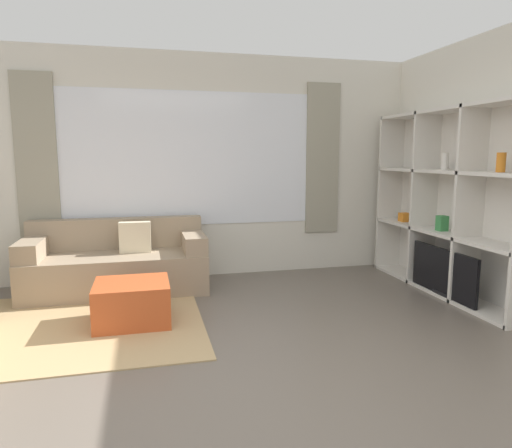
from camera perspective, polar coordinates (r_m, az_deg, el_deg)
The scene contains 7 objects.
ground_plane at distance 2.84m, azimuth -0.74°, elevation -23.01°, with size 16.00×16.00×0.00m, color #665B51.
wall_back at distance 5.64m, azimuth -8.29°, elevation 7.10°, with size 6.77×0.11×2.70m.
wall_right at distance 5.20m, azimuth 26.67°, elevation 6.11°, with size 0.07×4.42×2.70m, color silver.
area_rug at distance 4.44m, azimuth -24.43°, elevation -11.75°, with size 2.63×1.94×0.01m, color tan.
shelving_unit at distance 5.34m, azimuth 22.93°, elevation 2.05°, with size 0.36×2.31×1.98m.
couch_main at distance 5.29m, azimuth -16.94°, elevation -4.85°, with size 1.93×0.83×0.78m.
ottoman at distance 4.27m, azimuth -15.21°, elevation -9.48°, with size 0.65×0.59×0.38m.
Camera 1 is at (-0.54, -2.36, 1.48)m, focal length 32.00 mm.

